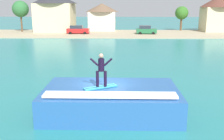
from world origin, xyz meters
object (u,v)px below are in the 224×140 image
object	(u,v)px
wave_crest	(111,100)
house_small_cottage	(102,16)
house_gabled_white	(218,12)
tree_tall_bare	(182,13)
tree_short_bushy	(20,9)
car_far_shore	(146,30)
car_near_shore	(78,30)
surfer	(101,68)
house_with_chimney	(55,11)
surfboard	(100,87)

from	to	relation	value
wave_crest	house_small_cottage	size ratio (longest dim) A/B	0.97
wave_crest	house_gabled_white	bearing A→B (deg)	64.48
tree_tall_bare	tree_short_bushy	distance (m)	36.69
wave_crest	car_far_shore	bearing A→B (deg)	81.69
car_near_shore	house_small_cottage	size ratio (longest dim) A/B	0.60
wave_crest	surfer	distance (m)	2.01
house_with_chimney	house_small_cottage	world-z (taller)	house_with_chimney
wave_crest	surfboard	world-z (taller)	surfboard
wave_crest	surfboard	distance (m)	1.11
surfboard	house_small_cottage	world-z (taller)	house_small_cottage
house_with_chimney	tree_tall_bare	size ratio (longest dim) A/B	1.75
surfer	house_with_chimney	xyz separation A→B (m)	(-13.39, 46.85, 2.08)
car_far_shore	tree_tall_bare	distance (m)	12.71
surfer	house_with_chimney	bearing A→B (deg)	105.95
surfer	house_small_cottage	bearing A→B (deg)	93.47
wave_crest	car_near_shore	size ratio (longest dim) A/B	1.60
surfer	car_near_shore	xyz separation A→B (m)	(-7.64, 41.83, -1.72)
surfboard	house_gabled_white	size ratio (longest dim) A/B	0.23
house_small_cottage	tree_tall_bare	distance (m)	18.63
house_small_cottage	tree_short_bushy	bearing A→B (deg)	-168.09
surfboard	car_far_shore	xyz separation A→B (m)	(6.59, 41.78, -0.69)
car_near_shore	house_with_chimney	size ratio (longest dim) A/B	0.46
car_far_shore	tree_short_bushy	distance (m)	27.94
surfer	wave_crest	bearing A→B (deg)	38.74
car_far_shore	house_with_chimney	distance (m)	20.91
wave_crest	surfboard	bearing A→B (deg)	-142.92
car_near_shore	house_with_chimney	world-z (taller)	house_with_chimney
car_near_shore	house_small_cottage	xyz separation A→B (m)	(4.63, 7.68, 2.62)
tree_short_bushy	house_with_chimney	bearing A→B (deg)	8.42
tree_tall_bare	surfer	bearing A→B (deg)	-107.32
surfboard	surfer	bearing A→B (deg)	18.61
car_near_shore	surfer	bearing A→B (deg)	-79.65
tree_short_bushy	wave_crest	bearing A→B (deg)	-64.84
car_near_shore	tree_tall_bare	distance (m)	24.87
surfboard	house_with_chimney	bearing A→B (deg)	105.89
surfer	tree_short_bushy	size ratio (longest dim) A/B	0.26
house_with_chimney	house_gabled_white	world-z (taller)	house_with_chimney
wave_crest	house_gabled_white	world-z (taller)	house_gabled_white
car_far_shore	tree_short_bushy	size ratio (longest dim) A/B	0.59
house_with_chimney	house_small_cottage	bearing A→B (deg)	14.35
surfboard	tree_tall_bare	world-z (taller)	tree_tall_bare
car_near_shore	house_with_chimney	distance (m)	8.53
car_near_shore	car_far_shore	bearing A→B (deg)	-0.29
house_with_chimney	tree_short_bushy	bearing A→B (deg)	-171.58
house_with_chimney	house_small_cottage	distance (m)	10.79
wave_crest	surfer	world-z (taller)	surfer
house_with_chimney	tree_tall_bare	world-z (taller)	house_with_chimney
surfboard	house_small_cottage	distance (m)	49.65
tree_tall_bare	house_with_chimney	bearing A→B (deg)	-173.67
car_near_shore	house_gabled_white	distance (m)	31.39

